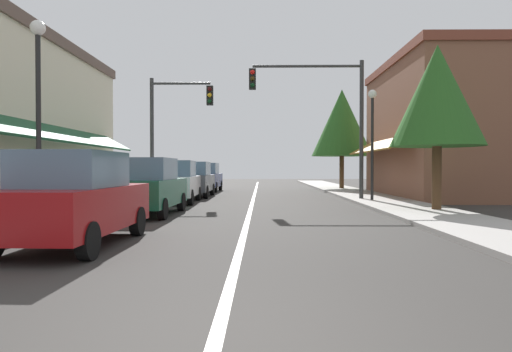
{
  "coord_description": "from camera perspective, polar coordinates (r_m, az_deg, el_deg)",
  "views": [
    {
      "loc": [
        0.39,
        -3.3,
        1.46
      ],
      "look_at": [
        0.19,
        13.34,
        1.17
      ],
      "focal_mm": 32.44,
      "sensor_mm": 36.0,
      "label": 1
    }
  ],
  "objects": [
    {
      "name": "street_lamp_right_mid",
      "position": [
        20.01,
        14.15,
        5.94
      ],
      "size": [
        0.36,
        0.36,
        4.73
      ],
      "color": "black",
      "rests_on": "ground"
    },
    {
      "name": "lane_center_stripe",
      "position": [
        21.35,
        -0.36,
        -2.92
      ],
      "size": [
        0.14,
        52.0,
        0.01
      ],
      "primitive_type": "cube",
      "color": "silver",
      "rests_on": "ground"
    },
    {
      "name": "parked_car_second_left",
      "position": [
        14.7,
        -13.26,
        -1.3
      ],
      "size": [
        1.85,
        4.14,
        1.77
      ],
      "rotation": [
        0.0,
        0.0,
        -0.02
      ],
      "color": "#0F4C33",
      "rests_on": "ground"
    },
    {
      "name": "sidewalk_left",
      "position": [
        22.14,
        -14.76,
        -2.66
      ],
      "size": [
        2.6,
        56.0,
        0.12
      ],
      "primitive_type": "cube",
      "color": "#A39E99",
      "rests_on": "ground"
    },
    {
      "name": "parked_car_distant_left",
      "position": [
        28.84,
        -6.28,
        -0.16
      ],
      "size": [
        1.85,
        4.13,
        1.77
      ],
      "rotation": [
        0.0,
        0.0,
        -0.02
      ],
      "color": "navy",
      "rests_on": "ground"
    },
    {
      "name": "storefront_right_block",
      "position": [
        25.02,
        21.67,
        5.46
      ],
      "size": [
        6.34,
        10.2,
        6.87
      ],
      "color": "brown",
      "rests_on": "ground"
    },
    {
      "name": "parked_car_nearest_left",
      "position": [
        9.28,
        -21.52,
        -2.68
      ],
      "size": [
        1.85,
        4.13,
        1.77
      ],
      "rotation": [
        0.0,
        0.0,
        -0.02
      ],
      "color": "maroon",
      "rests_on": "ground"
    },
    {
      "name": "traffic_signal_left_corner",
      "position": [
        22.28,
        -10.33,
        6.87
      ],
      "size": [
        3.01,
        0.5,
        5.7
      ],
      "color": "#333333",
      "rests_on": "ground"
    },
    {
      "name": "sidewalk_right",
      "position": [
        21.95,
        14.17,
        -2.69
      ],
      "size": [
        2.6,
        56.0,
        0.12
      ],
      "primitive_type": "cube",
      "color": "#A39E99",
      "rests_on": "ground"
    },
    {
      "name": "parked_car_third_left",
      "position": [
        19.66,
        -9.9,
        -0.72
      ],
      "size": [
        1.87,
        4.15,
        1.77
      ],
      "rotation": [
        0.0,
        0.0,
        0.03
      ],
      "color": "silver",
      "rests_on": "ground"
    },
    {
      "name": "ground_plane",
      "position": [
        21.35,
        -0.36,
        -2.93
      ],
      "size": [
        80.0,
        80.0,
        0.0
      ],
      "primitive_type": "plane",
      "color": "#33302D"
    },
    {
      "name": "tree_right_near",
      "position": [
        16.27,
        21.45,
        9.16
      ],
      "size": [
        2.99,
        2.99,
        5.46
      ],
      "color": "#4C331E",
      "rests_on": "ground"
    },
    {
      "name": "tree_right_far",
      "position": [
        31.26,
        10.54,
        6.46
      ],
      "size": [
        4.0,
        4.0,
        6.66
      ],
      "color": "#4C331E",
      "rests_on": "ground"
    },
    {
      "name": "traffic_signal_mast_arm",
      "position": [
        20.76,
        8.41,
        8.58
      ],
      "size": [
        5.05,
        0.5,
        6.2
      ],
      "color": "#333333",
      "rests_on": "ground"
    },
    {
      "name": "parked_car_far_left",
      "position": [
        23.58,
        -7.71,
        -0.43
      ],
      "size": [
        1.8,
        4.11,
        1.77
      ],
      "rotation": [
        0.0,
        0.0,
        -0.01
      ],
      "color": "#4C5156",
      "rests_on": "ground"
    },
    {
      "name": "street_lamp_left_near",
      "position": [
        12.47,
        -25.27,
        9.63
      ],
      "size": [
        0.36,
        0.36,
        5.01
      ],
      "color": "black",
      "rests_on": "ground"
    }
  ]
}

